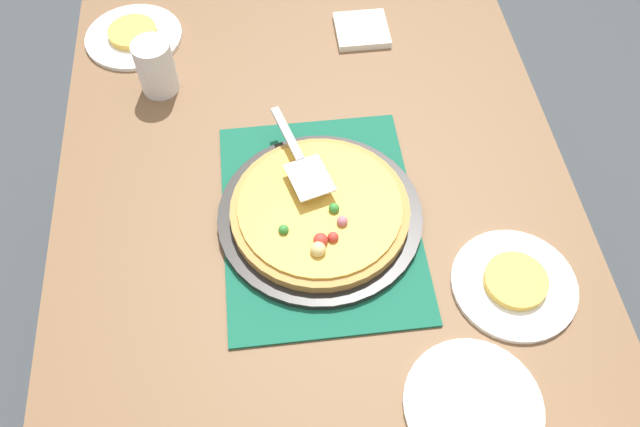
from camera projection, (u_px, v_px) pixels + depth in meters
ground_plane at (320, 366)px, 1.84m from camera, size 8.00×8.00×0.00m
dining_table at (320, 249)px, 1.31m from camera, size 1.40×1.00×0.75m
placemat at (320, 219)px, 1.22m from camera, size 0.48×0.36×0.01m
pizza_pan at (320, 216)px, 1.21m from camera, size 0.38×0.38×0.01m
pizza at (320, 210)px, 1.19m from camera, size 0.33×0.33×0.05m
plate_near_left at (514, 284)px, 1.14m from camera, size 0.22×0.22×0.01m
plate_far_right at (134, 37)px, 1.50m from camera, size 0.22×0.22×0.01m
plate_side at (473, 405)px, 1.02m from camera, size 0.22×0.22×0.01m
served_slice_left at (516, 281)px, 1.13m from camera, size 0.11×0.11×0.02m
served_slice_right at (132, 32)px, 1.48m from camera, size 0.11×0.11×0.02m
cup_near at (156, 67)px, 1.36m from camera, size 0.08×0.08×0.12m
pizza_server at (300, 159)px, 1.21m from camera, size 0.23×0.10×0.01m
napkin_stack at (362, 30)px, 1.50m from camera, size 0.12×0.12×0.02m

